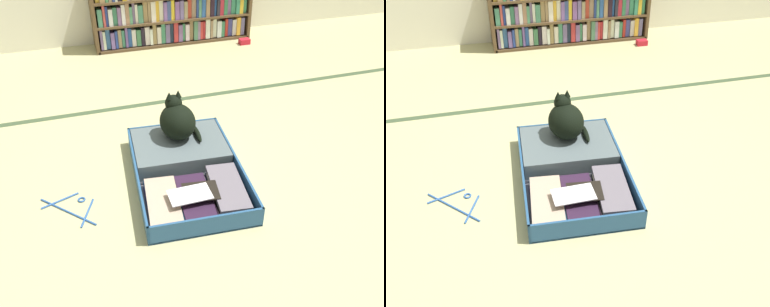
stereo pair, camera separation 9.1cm
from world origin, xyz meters
The scene contains 7 objects.
ground_plane centered at (0.00, 0.00, 0.00)m, with size 10.00×10.00×0.00m, color tan.
tatami_border centered at (0.00, 1.07, 0.00)m, with size 4.80×0.05×0.00m.
bookshelf centered at (0.33, 2.24, 0.33)m, with size 1.52×0.28×0.68m.
open_suitcase centered at (-0.14, 0.20, 0.05)m, with size 0.63×0.91×0.12m.
black_cat centered at (-0.12, 0.42, 0.23)m, with size 0.25×0.27×0.28m.
clothes_hanger centered at (-0.78, 0.10, 0.01)m, with size 0.27×0.28×0.01m.
small_red_pouch centered at (0.98, 1.97, 0.02)m, with size 0.10×0.07×0.05m.
Camera 1 is at (-0.65, -1.58, 1.49)m, focal length 38.43 mm.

